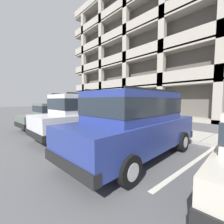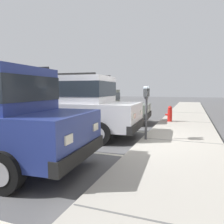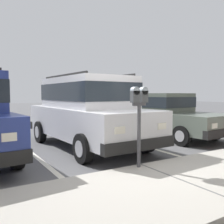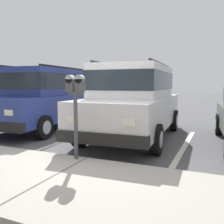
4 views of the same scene
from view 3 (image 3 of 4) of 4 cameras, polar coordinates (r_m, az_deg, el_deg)
name	(u,v)px [view 3 (image 3 of 4)]	position (r m, az deg, el deg)	size (l,w,h in m)	color
ground_plane	(134,170)	(5.30, 5.01, -13.01)	(80.00, 80.00, 0.10)	#565659
sidewalk	(182,184)	(4.34, 15.64, -15.52)	(40.00, 2.20, 0.12)	#ADA89E
parking_stall_lines	(42,162)	(5.88, -15.64, -10.90)	(12.10, 4.80, 0.01)	silver
silver_suv	(87,109)	(7.13, -5.72, 0.70)	(2.18, 4.86, 2.03)	silver
red_sedan	(163,114)	(9.06, 11.63, -0.35)	(2.08, 4.60, 1.54)	#5B665B
parking_meter_near	(139,108)	(4.71, 6.22, 0.98)	(0.35, 0.12, 1.53)	#47474C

